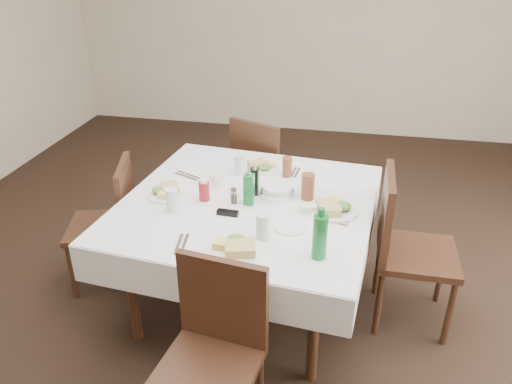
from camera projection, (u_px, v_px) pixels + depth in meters
ground_plane at (270, 315)px, 3.22m from camera, size 7.00×7.00×0.00m
room_shell at (274, 45)px, 2.44m from camera, size 6.04×7.04×2.80m
dining_table at (248, 211)px, 3.05m from camera, size 1.62×1.62×0.76m
chair_north at (262, 166)px, 4.00m from camera, size 0.58×0.58×0.93m
chair_south at (215, 343)px, 2.28m from camera, size 0.49×0.49×0.92m
chair_east at (402, 241)px, 2.98m from camera, size 0.47×0.47×0.99m
chair_west at (113, 217)px, 3.33m from camera, size 0.52×0.52×0.90m
meal_north at (262, 166)px, 3.40m from camera, size 0.23×0.23×0.05m
meal_south at (235, 247)px, 2.52m from camera, size 0.29×0.29×0.06m
meal_east at (333, 208)px, 2.88m from camera, size 0.29×0.29×0.06m
meal_west at (166, 192)px, 3.07m from camera, size 0.24×0.24×0.05m
side_plate_a at (214, 176)px, 3.31m from camera, size 0.15×0.15×0.01m
side_plate_b at (290, 227)px, 2.73m from camera, size 0.18×0.18×0.01m
water_n at (239, 164)px, 3.32m from camera, size 0.07×0.07×0.13m
water_s at (263, 226)px, 2.61m from camera, size 0.08×0.08×0.14m
water_e at (308, 182)px, 3.06m from camera, size 0.08×0.08×0.15m
water_w at (172, 200)px, 2.87m from camera, size 0.08×0.08×0.14m
iced_tea_a at (287, 167)px, 3.28m from camera, size 0.06×0.06×0.13m
iced_tea_b at (308, 187)px, 2.99m from camera, size 0.08×0.08×0.16m
bread_basket at (277, 191)px, 3.05m from camera, size 0.21×0.21×0.07m
oil_cruet_dark at (254, 180)px, 3.05m from camera, size 0.05×0.05×0.22m
oil_cruet_green at (249, 188)px, 2.93m from camera, size 0.06×0.06×0.24m
ketchup_bottle at (204, 190)px, 2.99m from camera, size 0.06×0.06×0.14m
salt_shaker at (233, 195)px, 2.99m from camera, size 0.04×0.04×0.08m
pepper_shaker at (234, 197)px, 2.96m from camera, size 0.04×0.04×0.08m
coffee_mug at (215, 181)px, 3.16m from camera, size 0.12×0.12×0.09m
sunglasses at (228, 213)px, 2.85m from camera, size 0.13×0.05×0.03m
green_bottle at (320, 236)px, 2.43m from camera, size 0.07×0.07×0.28m
sugar_caddy at (308, 208)px, 2.87m from camera, size 0.11×0.08×0.05m
cutlery_n at (295, 173)px, 3.35m from camera, size 0.05×0.17×0.01m
cutlery_s at (181, 245)px, 2.58m from camera, size 0.07×0.20×0.01m
cutlery_e at (331, 222)px, 2.78m from camera, size 0.20×0.08×0.01m
cutlery_w at (188, 176)px, 3.30m from camera, size 0.20×0.13×0.01m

